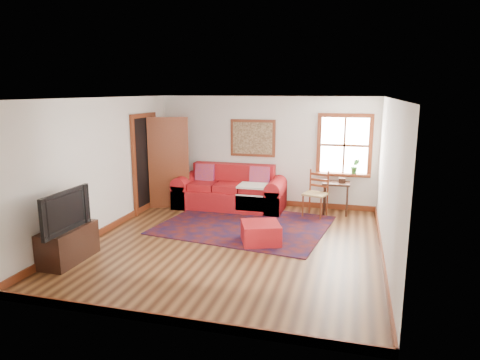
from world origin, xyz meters
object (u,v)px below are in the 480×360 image
(red_leather_sofa, at_px, (231,194))
(side_table, at_px, (336,188))
(red_ottoman, at_px, (261,233))
(ladder_back_chair, at_px, (317,192))
(media_cabinet, at_px, (68,244))

(red_leather_sofa, bearing_deg, side_table, 2.23)
(red_leather_sofa, height_order, red_ottoman, red_leather_sofa)
(ladder_back_chair, xyz_separation_m, media_cabinet, (-3.50, -3.50, -0.26))
(red_ottoman, bearing_deg, side_table, 41.26)
(red_ottoman, distance_m, side_table, 2.54)
(red_ottoman, height_order, media_cabinet, media_cabinet)
(red_ottoman, distance_m, media_cabinet, 3.14)
(red_ottoman, bearing_deg, media_cabinet, -171.24)
(red_leather_sofa, bearing_deg, ladder_back_chair, -5.31)
(red_ottoman, xyz_separation_m, side_table, (1.17, 2.22, 0.39))
(side_table, relative_size, media_cabinet, 0.70)
(media_cabinet, bearing_deg, ladder_back_chair, 44.99)
(red_leather_sofa, distance_m, side_table, 2.36)
(red_ottoman, distance_m, ladder_back_chair, 2.12)
(side_table, relative_size, ladder_back_chair, 0.71)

